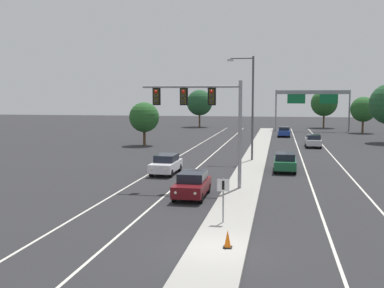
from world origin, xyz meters
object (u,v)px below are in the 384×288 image
Objects in this scene: car_receding_silver at (313,141)px; tree_far_left_c at (200,103)px; overhead_signal_mast at (206,109)px; tree_far_right_b at (324,103)px; median_sign_post at (223,193)px; tree_far_left_b at (144,117)px; tree_far_right_a at (363,109)px; highway_sign_gantry at (312,97)px; car_receding_green at (285,162)px; street_lamp_median at (250,102)px; car_oncoming_white at (166,164)px; traffic_cone_median_nose at (228,239)px; car_receding_blue at (284,132)px; car_oncoming_darkred at (192,184)px.

car_receding_silver is 0.58× the size of tree_far_left_c.
overhead_signal_mast reaches higher than car_receding_silver.
tree_far_right_b is 0.99× the size of tree_far_left_c.
tree_far_right_b reaches higher than median_sign_post.
tree_far_right_a is at bearing 40.57° from tree_far_left_b.
tree_far_left_b is at bearing -127.84° from highway_sign_gantry.
car_receding_green is 46.86m from tree_far_right_a.
street_lamp_median is 2.23× the size of car_receding_green.
tree_far_left_c reaches higher than car_oncoming_white.
street_lamp_median is 16.56m from car_receding_silver.
tree_far_left_c is at bearing 105.26° from street_lamp_median.
car_oncoming_white and car_receding_green have the same top height.
tree_far_right_b is (11.60, 51.69, -0.79)m from street_lamp_median.
traffic_cone_median_nose is 0.06× the size of highway_sign_gantry.
car_receding_silver is at bearing 72.27° from overhead_signal_mast.
car_receding_blue is at bearing 87.22° from traffic_cone_median_nose.
car_receding_silver is 0.59× the size of tree_far_right_b.
highway_sign_gantry is at bearing -20.18° from tree_far_left_c.
car_oncoming_darkred is (-2.67, 5.99, -0.77)m from median_sign_post.
overhead_signal_mast is 0.72× the size of street_lamp_median.
car_oncoming_white is (-6.41, 14.24, -0.77)m from median_sign_post.
tree_far_left_c is (-30.64, 10.85, 0.93)m from tree_far_right_a.
car_oncoming_darkred is 6.05× the size of traffic_cone_median_nose.
car_oncoming_white is 6.07× the size of traffic_cone_median_nose.
highway_sign_gantry reaches higher than car_receding_green.
overhead_signal_mast is 56.67m from tree_far_right_a.
median_sign_post reaches higher than car_oncoming_darkred.
car_receding_blue is at bearing 82.59° from overhead_signal_mast.
tree_far_left_b reaches higher than car_oncoming_darkred.
tree_far_right_a is 32.51m from tree_far_left_c.
tree_far_right_a is 1.13× the size of tree_far_left_b.
tree_far_right_b is (10.78, 78.47, 4.49)m from traffic_cone_median_nose.
traffic_cone_median_nose is (2.92, -12.51, -4.94)m from overhead_signal_mast.
overhead_signal_mast is 1.61× the size of car_oncoming_darkred.
tree_far_left_b is (-11.84, 29.23, 2.82)m from car_oncoming_darkred.
car_receding_blue is at bearing 86.31° from median_sign_post.
street_lamp_median reaches higher than tree_far_right_a.
tree_far_right_b is (4.61, 37.53, 4.18)m from car_receding_silver.
highway_sign_gantry is (8.43, 64.76, 4.58)m from median_sign_post.
car_receding_silver and car_receding_blue have the same top height.
median_sign_post is 0.29× the size of tree_far_right_b.
car_oncoming_darkred is 1.00× the size of car_receding_green.
car_oncoming_darkred and car_receding_silver have the same top height.
tree_far_left_c is at bearing 100.17° from overhead_signal_mast.
tree_far_right_a is (8.42, -2.68, -2.06)m from highway_sign_gantry.
tree_far_left_c reaches higher than car_oncoming_darkred.
overhead_signal_mast reaches higher than traffic_cone_median_nose.
tree_far_left_b is 0.72× the size of tree_far_left_c.
car_receding_silver is at bearing -111.94° from tree_far_right_a.
highway_sign_gantry is at bearing 79.31° from car_oncoming_darkred.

